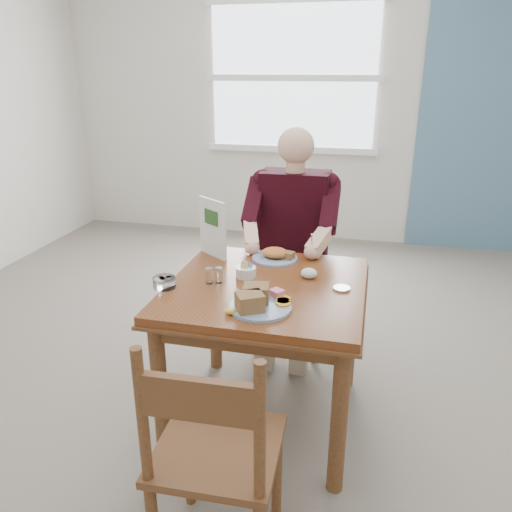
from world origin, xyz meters
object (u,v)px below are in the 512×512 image
(table, at_px, (266,306))
(chair_near, at_px, (214,455))
(diner, at_px, (292,227))
(chair_far, at_px, (293,274))
(near_plate, at_px, (258,301))
(far_plate, at_px, (276,255))

(table, xyz_separation_m, chair_near, (0.00, -0.82, -0.16))
(chair_near, relative_size, diner, 0.69)
(table, bearing_deg, chair_near, -89.73)
(chair_far, relative_size, chair_near, 1.00)
(table, height_order, chair_far, chair_far)
(table, relative_size, near_plate, 2.68)
(chair_near, height_order, far_plate, chair_near)
(table, distance_m, diner, 0.73)
(chair_near, xyz_separation_m, diner, (-0.00, 1.53, 0.33))
(chair_far, bearing_deg, table, -90.00)
(table, bearing_deg, near_plate, -86.05)
(chair_far, distance_m, diner, 0.34)
(near_plate, bearing_deg, diner, 91.04)
(table, bearing_deg, far_plate, 93.62)
(near_plate, xyz_separation_m, far_plate, (-0.04, 0.57, -0.01))
(table, height_order, diner, diner)
(chair_far, xyz_separation_m, far_plate, (-0.02, -0.48, 0.30))
(chair_near, bearing_deg, table, 90.27)
(far_plate, bearing_deg, table, -86.38)
(near_plate, height_order, far_plate, near_plate)
(chair_far, height_order, near_plate, chair_far)
(chair_far, height_order, far_plate, chair_far)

